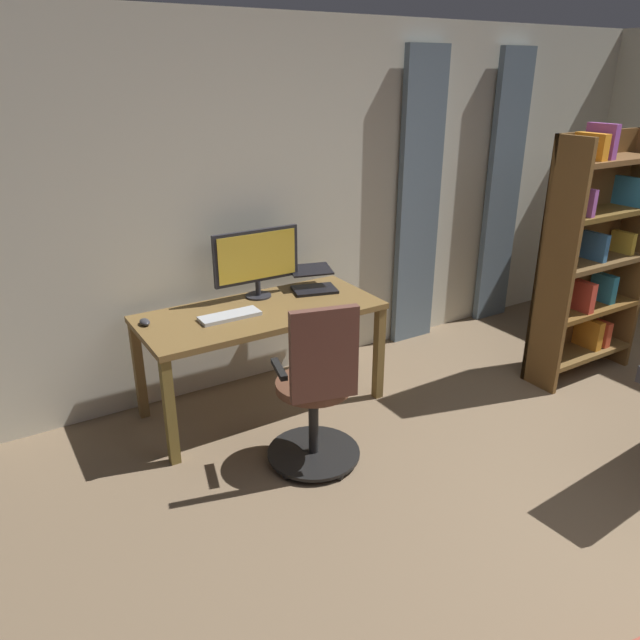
% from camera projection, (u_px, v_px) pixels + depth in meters
% --- Properties ---
extents(back_room_partition, '(5.89, 0.10, 2.54)m').
position_uv_depth(back_room_partition, '(361.00, 197.00, 4.70)').
color(back_room_partition, beige).
rests_on(back_room_partition, ground).
extents(curtain_left_panel, '(0.37, 0.06, 2.37)m').
position_uv_depth(curtain_left_panel, '(503.00, 192.00, 5.36)').
color(curtain_left_panel, slate).
rests_on(curtain_left_panel, ground).
extents(curtain_right_panel, '(0.40, 0.06, 2.37)m').
position_uv_depth(curtain_right_panel, '(419.00, 203.00, 4.89)').
color(curtain_right_panel, slate).
rests_on(curtain_right_panel, ground).
extents(desk, '(1.59, 0.70, 0.73)m').
position_uv_depth(desk, '(261.00, 322.00, 3.99)').
color(desk, brown).
rests_on(desk, ground).
extents(office_chair, '(0.56, 0.56, 1.05)m').
position_uv_depth(office_chair, '(317.00, 394.00, 3.42)').
color(office_chair, black).
rests_on(office_chair, ground).
extents(computer_monitor, '(0.62, 0.18, 0.47)m').
position_uv_depth(computer_monitor, '(257.00, 258.00, 4.09)').
color(computer_monitor, '#232328').
rests_on(computer_monitor, desk).
extents(computer_keyboard, '(0.39, 0.14, 0.02)m').
position_uv_depth(computer_keyboard, '(230.00, 316.00, 3.83)').
color(computer_keyboard, '#B7BCC1').
rests_on(computer_keyboard, desk).
extents(laptop, '(0.37, 0.39, 0.14)m').
position_uv_depth(laptop, '(313.00, 282.00, 4.31)').
color(laptop, black).
rests_on(laptop, desk).
extents(computer_mouse, '(0.06, 0.10, 0.04)m').
position_uv_depth(computer_mouse, '(145.00, 322.00, 3.72)').
color(computer_mouse, '#333338').
rests_on(computer_mouse, desk).
extents(bookshelf, '(0.90, 0.30, 1.86)m').
position_uv_depth(bookshelf, '(589.00, 258.00, 4.41)').
color(bookshelf, brown).
rests_on(bookshelf, ground).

